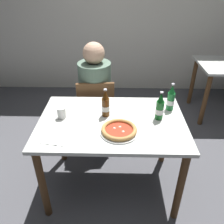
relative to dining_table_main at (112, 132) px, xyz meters
The scene contains 11 objects.
ground_plane 0.64m from the dining_table_main, ahead, with size 8.00×8.00×0.00m, color #4C4C51.
back_wall_tiled 2.30m from the dining_table_main, 90.00° to the left, with size 7.00×0.10×2.60m, color silver.
dining_table_main is the anchor object (origin of this frame).
chair_behind_table 0.66m from the dining_table_main, 107.13° to the left, with size 0.44×0.44×0.85m.
diner_seated 0.69m from the dining_table_main, 106.44° to the left, with size 0.34×0.34×1.21m.
pizza_margherita_near 0.22m from the dining_table_main, 70.20° to the right, with size 0.29×0.29×0.04m.
beer_bottle_left 0.45m from the dining_table_main, ahead, with size 0.07×0.07×0.25m.
beer_bottle_center 0.58m from the dining_table_main, 20.70° to the left, with size 0.07×0.07×0.25m.
beer_bottle_right 0.24m from the dining_table_main, 124.92° to the left, with size 0.07×0.07×0.25m.
napkin_with_cutlery 0.48m from the dining_table_main, 150.00° to the right, with size 0.21×0.21×0.01m.
paper_cup 0.45m from the dining_table_main, behind, with size 0.07×0.07×0.10m, color white.
Camera 1 is at (0.04, -1.57, 1.81)m, focal length 37.09 mm.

